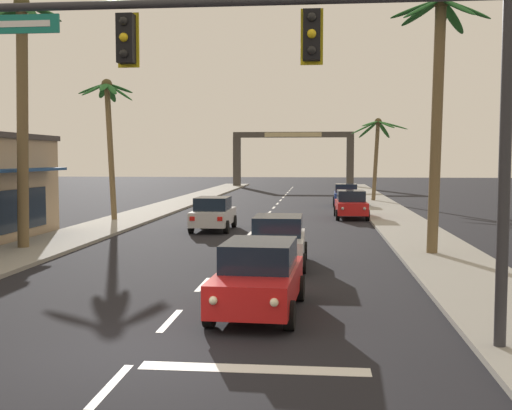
% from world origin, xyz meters
% --- Properties ---
extents(ground_plane, '(220.00, 220.00, 0.00)m').
position_xyz_m(ground_plane, '(0.00, 0.00, 0.00)').
color(ground_plane, black).
extents(sidewalk_right, '(3.20, 110.00, 0.14)m').
position_xyz_m(sidewalk_right, '(7.80, 20.00, 0.07)').
color(sidewalk_right, gray).
rests_on(sidewalk_right, ground).
extents(sidewalk_left, '(3.20, 110.00, 0.14)m').
position_xyz_m(sidewalk_left, '(-7.80, 20.00, 0.07)').
color(sidewalk_left, gray).
rests_on(sidewalk_left, ground).
extents(lane_markings, '(4.28, 87.97, 0.01)m').
position_xyz_m(lane_markings, '(0.44, 19.87, 0.00)').
color(lane_markings, silver).
rests_on(lane_markings, ground).
extents(traffic_signal_mast, '(10.68, 0.41, 7.42)m').
position_xyz_m(traffic_signal_mast, '(3.41, 0.73, 5.21)').
color(traffic_signal_mast, '#2D2D33').
rests_on(traffic_signal_mast, ground).
extents(sedan_lead_at_stop_bar, '(2.10, 4.51, 1.68)m').
position_xyz_m(sedan_lead_at_stop_bar, '(1.90, 3.42, 0.85)').
color(sedan_lead_at_stop_bar, red).
rests_on(sedan_lead_at_stop_bar, ground).
extents(sedan_third_in_queue, '(1.97, 4.46, 1.68)m').
position_xyz_m(sedan_third_in_queue, '(1.92, 10.05, 0.85)').
color(sedan_third_in_queue, silver).
rests_on(sedan_third_in_queue, ground).
extents(sedan_oncoming_far, '(1.96, 4.45, 1.68)m').
position_xyz_m(sedan_oncoming_far, '(-2.00, 20.26, 0.85)').
color(sedan_oncoming_far, silver).
rests_on(sedan_oncoming_far, ground).
extents(sedan_parked_nearest_kerb, '(2.01, 4.47, 1.68)m').
position_xyz_m(sedan_parked_nearest_kerb, '(5.22, 27.44, 0.85)').
color(sedan_parked_nearest_kerb, red).
rests_on(sedan_parked_nearest_kerb, ground).
extents(sedan_parked_mid_kerb, '(2.00, 4.47, 1.68)m').
position_xyz_m(sedan_parked_mid_kerb, '(5.33, 37.33, 0.85)').
color(sedan_parked_mid_kerb, navy).
rests_on(sedan_parked_mid_kerb, ground).
extents(palm_left_second, '(2.94, 2.86, 9.85)m').
position_xyz_m(palm_left_second, '(-8.14, 12.54, 6.22)').
color(palm_left_second, brown).
rests_on(palm_left_second, ground).
extents(palm_left_third, '(3.14, 3.16, 8.09)m').
position_xyz_m(palm_left_third, '(-8.57, 23.93, 5.93)').
color(palm_left_third, brown).
rests_on(palm_left_third, ground).
extents(palm_right_second, '(3.57, 3.70, 9.58)m').
position_xyz_m(palm_right_second, '(7.56, 12.59, 6.47)').
color(palm_right_second, brown).
rests_on(palm_right_second, ground).
extents(palm_right_farthest, '(4.72, 4.21, 6.93)m').
position_xyz_m(palm_right_farthest, '(8.02, 42.15, 5.12)').
color(palm_right_farthest, brown).
rests_on(palm_right_farthest, ground).
extents(town_gateway_arch, '(15.18, 0.90, 6.92)m').
position_xyz_m(town_gateway_arch, '(0.00, 69.27, 4.49)').
color(town_gateway_arch, '#423D38').
rests_on(town_gateway_arch, ground).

